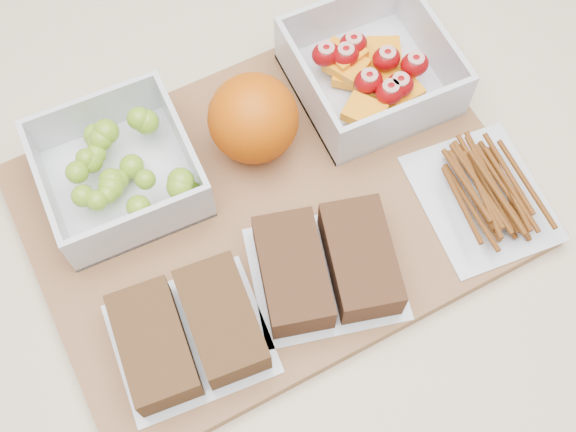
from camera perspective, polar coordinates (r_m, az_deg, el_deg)
name	(u,v)px	position (r m, az deg, el deg)	size (l,w,h in m)	color
ground	(281,404)	(1.51, -0.54, -14.66)	(4.00, 4.00, 0.00)	gray
counter	(279,347)	(1.07, -0.74, -10.32)	(1.20, 0.90, 0.90)	beige
cutting_board	(274,206)	(0.65, -1.13, 0.82)	(0.42, 0.30, 0.02)	#91623C
grape_container	(120,169)	(0.64, -13.10, 3.63)	(0.13, 0.13, 0.05)	silver
fruit_container	(370,72)	(0.69, 6.51, 11.26)	(0.14, 0.14, 0.06)	silver
orange	(253,118)	(0.63, -2.76, 7.71)	(0.08, 0.08, 0.08)	#D65505
sandwich_bag_left	(188,333)	(0.58, -7.88, -9.13)	(0.13, 0.11, 0.04)	silver
sandwich_bag_center	(327,266)	(0.59, 3.07, -3.97)	(0.14, 0.13, 0.04)	silver
pretzel_bag	(485,191)	(0.65, 15.30, 1.89)	(0.11, 0.13, 0.03)	silver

